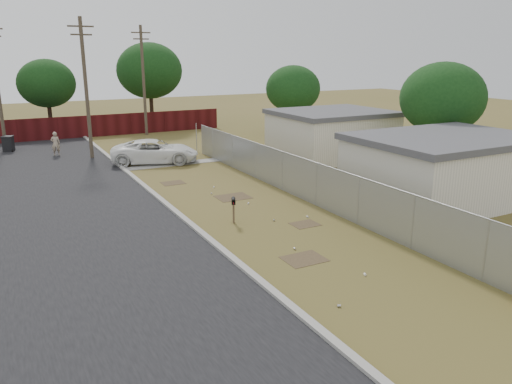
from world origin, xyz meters
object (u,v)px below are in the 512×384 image
mailbox (233,203)px  pickup_truck (155,151)px  trash_bin (8,144)px  pedestrian (56,144)px

mailbox → pickup_truck: size_ratio=0.20×
mailbox → trash_bin: size_ratio=0.97×
pickup_truck → mailbox: bearing=-162.4°
pickup_truck → trash_bin: 11.88m
mailbox → trash_bin: trash_bin is taller
pedestrian → trash_bin: pedestrian is taller
pedestrian → trash_bin: 4.23m
pedestrian → mailbox: bearing=115.3°
mailbox → trash_bin: 22.86m
pickup_truck → pedestrian: (-5.29, 5.54, 0.07)m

